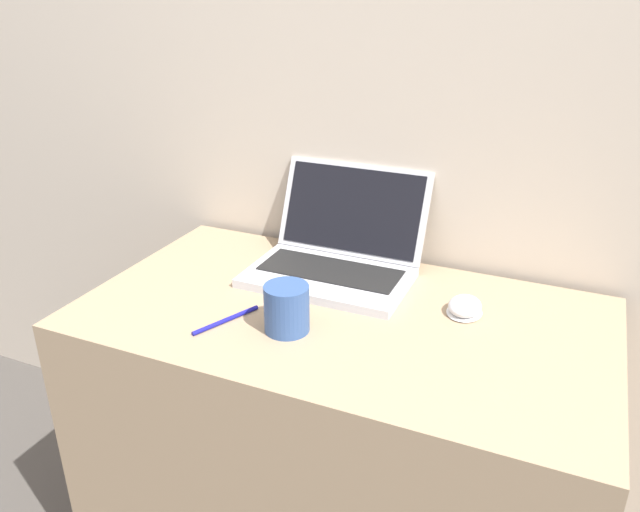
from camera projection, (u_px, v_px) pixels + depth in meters
wall_back at (403, 21)px, 1.35m from camera, size 7.00×0.04×2.50m
desk at (339, 445)px, 1.43m from camera, size 1.08×0.60×0.70m
laptop at (337, 252)px, 1.44m from camera, size 0.36×0.32×0.22m
drink_cup at (287, 307)px, 1.20m from camera, size 0.09×0.09×0.10m
computer_mouse at (465, 307)px, 1.28m from camera, size 0.07×0.09×0.04m
pen at (226, 320)px, 1.25m from camera, size 0.07×0.15×0.01m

